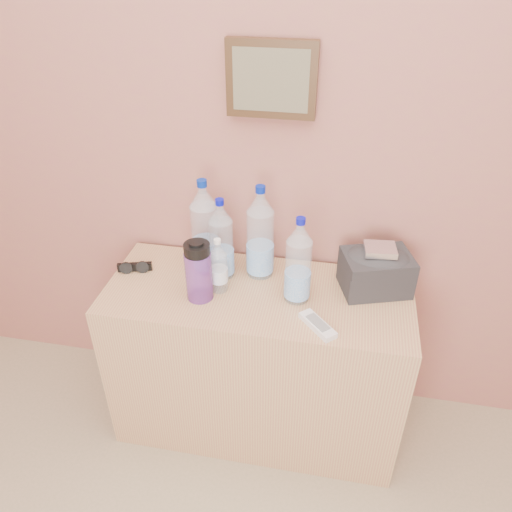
# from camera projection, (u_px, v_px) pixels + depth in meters

# --- Properties ---
(picture_frame) EXTENTS (0.30, 0.03, 0.25)m
(picture_frame) POSITION_uv_depth(u_px,v_px,m) (271.00, 79.00, 1.62)
(picture_frame) COLOR #382311
(picture_frame) RESTS_ON room_shell
(dresser) EXTENTS (1.12, 0.47, 0.70)m
(dresser) POSITION_uv_depth(u_px,v_px,m) (258.00, 360.00, 2.02)
(dresser) COLOR #A98A4F
(dresser) RESTS_ON ground
(pet_large_a) EXTENTS (0.10, 0.10, 0.38)m
(pet_large_a) POSITION_uv_depth(u_px,v_px,m) (205.00, 232.00, 1.85)
(pet_large_a) COLOR silver
(pet_large_a) RESTS_ON dresser
(pet_large_b) EXTENTS (0.10, 0.10, 0.37)m
(pet_large_b) POSITION_uv_depth(u_px,v_px,m) (260.00, 237.00, 1.83)
(pet_large_b) COLOR #CCE7FB
(pet_large_b) RESTS_ON dresser
(pet_large_c) EXTENTS (0.09, 0.09, 0.32)m
(pet_large_c) POSITION_uv_depth(u_px,v_px,m) (221.00, 243.00, 1.83)
(pet_large_c) COLOR silver
(pet_large_c) RESTS_ON dresser
(pet_large_d) EXTENTS (0.09, 0.09, 0.33)m
(pet_large_d) POSITION_uv_depth(u_px,v_px,m) (298.00, 265.00, 1.71)
(pet_large_d) COLOR white
(pet_large_d) RESTS_ON dresser
(pet_small) EXTENTS (0.06, 0.06, 0.21)m
(pet_small) POSITION_uv_depth(u_px,v_px,m) (219.00, 268.00, 1.78)
(pet_small) COLOR silver
(pet_small) RESTS_ON dresser
(nalgene_bottle) EXTENTS (0.10, 0.10, 0.23)m
(nalgene_bottle) POSITION_uv_depth(u_px,v_px,m) (199.00, 271.00, 1.73)
(nalgene_bottle) COLOR purple
(nalgene_bottle) RESTS_ON dresser
(sunglasses) EXTENTS (0.14, 0.08, 0.03)m
(sunglasses) POSITION_uv_depth(u_px,v_px,m) (135.00, 267.00, 1.92)
(sunglasses) COLOR black
(sunglasses) RESTS_ON dresser
(ac_remote) EXTENTS (0.14, 0.14, 0.02)m
(ac_remote) POSITION_uv_depth(u_px,v_px,m) (318.00, 325.00, 1.65)
(ac_remote) COLOR silver
(ac_remote) RESTS_ON dresser
(toiletry_bag) EXTENTS (0.28, 0.24, 0.16)m
(toiletry_bag) POSITION_uv_depth(u_px,v_px,m) (376.00, 270.00, 1.79)
(toiletry_bag) COLOR black
(toiletry_bag) RESTS_ON dresser
(foil_packet) EXTENTS (0.12, 0.10, 0.02)m
(foil_packet) POSITION_uv_depth(u_px,v_px,m) (380.00, 249.00, 1.74)
(foil_packet) COLOR white
(foil_packet) RESTS_ON toiletry_bag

